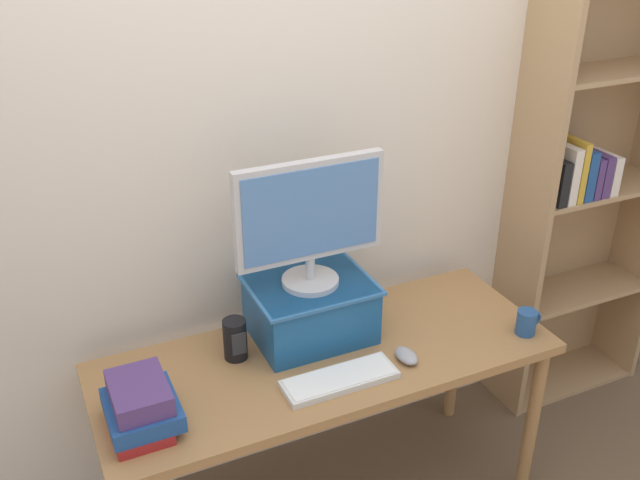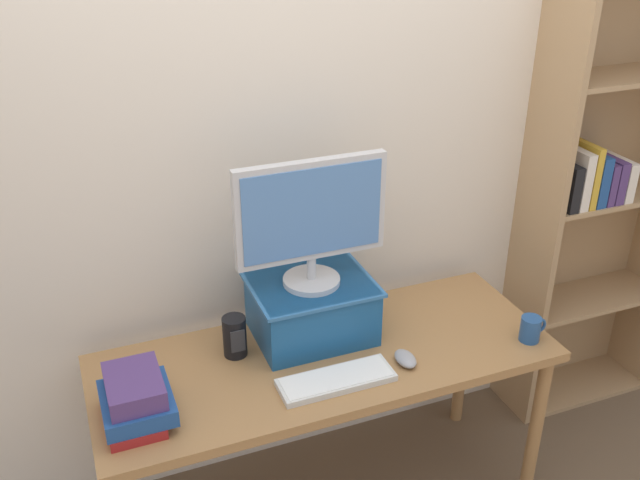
% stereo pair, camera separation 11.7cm
% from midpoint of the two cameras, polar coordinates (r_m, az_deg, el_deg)
% --- Properties ---
extents(back_wall, '(7.00, 0.08, 2.60)m').
position_cam_midpoint_polar(back_wall, '(2.56, -1.74, 6.63)').
color(back_wall, beige).
rests_on(back_wall, ground_plane).
extents(desk, '(1.59, 0.61, 0.72)m').
position_cam_midpoint_polar(desk, '(2.53, 1.78, -10.57)').
color(desk, '#9E7042').
rests_on(desk, ground_plane).
extents(bookshelf_unit, '(0.72, 0.28, 2.00)m').
position_cam_midpoint_polar(bookshelf_unit, '(3.23, 22.48, 3.63)').
color(bookshelf_unit, tan).
rests_on(bookshelf_unit, ground_plane).
extents(riser_box, '(0.42, 0.33, 0.21)m').
position_cam_midpoint_polar(riser_box, '(2.52, 0.67, -5.44)').
color(riser_box, '#195189').
rests_on(riser_box, desk).
extents(computer_monitor, '(0.52, 0.20, 0.45)m').
position_cam_midpoint_polar(computer_monitor, '(2.35, 0.73, 1.74)').
color(computer_monitor, '#B7B7BA').
rests_on(computer_monitor, riser_box).
extents(keyboard, '(0.38, 0.13, 0.02)m').
position_cam_midpoint_polar(keyboard, '(2.35, 2.75, -11.14)').
color(keyboard, silver).
rests_on(keyboard, desk).
extents(computer_mouse, '(0.06, 0.10, 0.04)m').
position_cam_midpoint_polar(computer_mouse, '(2.46, 8.22, -9.40)').
color(computer_mouse, '#99999E').
rests_on(computer_mouse, desk).
extents(book_stack, '(0.21, 0.24, 0.15)m').
position_cam_midpoint_polar(book_stack, '(2.23, -13.08, -12.36)').
color(book_stack, maroon).
rests_on(book_stack, desk).
extents(coffee_mug, '(0.10, 0.07, 0.09)m').
position_cam_midpoint_polar(coffee_mug, '(2.65, 17.75, -6.80)').
color(coffee_mug, '#234C84').
rests_on(coffee_mug, desk).
extents(desk_speaker, '(0.08, 0.09, 0.15)m').
position_cam_midpoint_polar(desk_speaker, '(2.45, -5.48, -7.71)').
color(desk_speaker, black).
rests_on(desk_speaker, desk).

